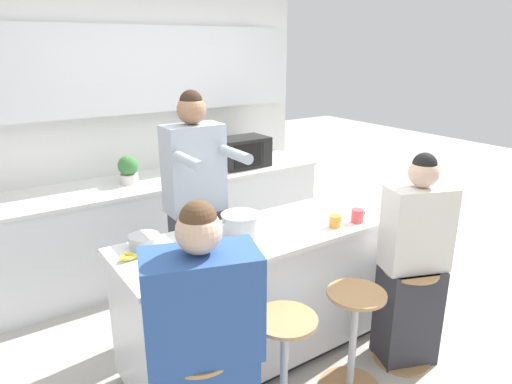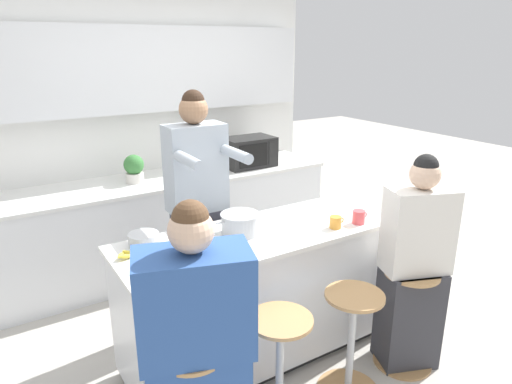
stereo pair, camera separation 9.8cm
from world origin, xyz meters
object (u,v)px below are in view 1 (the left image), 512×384
Objects in this scene: kitchen_island at (262,294)px; bar_stool_center_left at (284,370)px; person_cooking at (196,216)px; potted_plant at (128,169)px; fruit_bowl at (144,241)px; bar_stool_rightmost at (406,314)px; coffee_cup_near at (335,221)px; person_seated_near at (412,271)px; cooking_pot at (241,224)px; microwave at (243,152)px; bar_stool_center_right at (353,341)px; banana_bunch at (128,257)px; person_wrapped_blanket at (204,354)px; coffee_cup_far at (357,216)px.

bar_stool_center_left is (-0.25, -0.57, -0.11)m from kitchen_island.
person_cooking is 1.04m from potted_plant.
fruit_bowl is 0.73× the size of potted_plant.
fruit_bowl is 1.43m from potted_plant.
coffee_cup_near reaches higher than bar_stool_rightmost.
person_seated_near is at bearing -63.44° from potted_plant.
person_cooking is at bearing 107.75° from kitchen_island.
cooking_pot is at bearing 158.61° from kitchen_island.
microwave reaches higher than coffee_cup_near.
kitchen_island is 0.53m from cooking_pot.
bar_stool_center_right is 0.47× the size of person_seated_near.
bar_stool_rightmost is at bearing -36.32° from cooking_pot.
bar_stool_rightmost is 2.74× the size of potted_plant.
banana_bunch is (-0.66, -0.47, 0.05)m from person_cooking.
cooking_pot is 0.71m from banana_bunch.
coffee_cup_near is at bearing 151.85° from person_seated_near.
cooking_pot is at bearing 64.24° from person_wrapped_blanket.
person_seated_near is (0.77, -0.58, 0.19)m from kitchen_island.
person_wrapped_blanket is 1.44m from coffee_cup_far.
person_seated_near is 4.30× the size of cooking_pot.
person_cooking is 5.28× the size of cooking_pot.
bar_stool_center_left is at bearing -151.45° from coffee_cup_near.
person_wrapped_blanket reaches higher than bar_stool_rightmost.
kitchen_island is at bearing 56.46° from person_wrapped_blanket.
person_seated_near is (0.95, -1.14, -0.23)m from person_cooking.
cooking_pot is 0.59m from fruit_bowl.
person_cooking is (0.07, 1.13, 0.53)m from bar_stool_center_left.
person_wrapped_blanket is 2.65m from microwave.
bar_stool_center_right is 1.37× the size of microwave.
person_cooking is at bearing 35.35° from banana_bunch.
potted_plant is at bearing 115.87° from bar_stool_rightmost.
kitchen_island is 0.87m from fruit_bowl.
person_wrapped_blanket is at bearing -101.15° from potted_plant.
coffee_cup_near is at bearing -67.05° from potted_plant.
banana_bunch reaches higher than bar_stool_center_left.
coffee_cup_far is 1.76m from microwave.
potted_plant is at bearing 177.32° from microwave.
bar_stool_center_left is 1.37× the size of microwave.
person_seated_near reaches higher than bar_stool_center_right.
person_cooking is 0.63m from fruit_bowl.
person_cooking is at bearing 110.26° from bar_stool_center_right.
bar_stool_center_right is at bearing -134.70° from coffee_cup_far.
coffee_cup_near is 0.22× the size of microwave.
coffee_cup_near is (0.57, -0.24, -0.03)m from cooking_pot.
person_wrapped_blanket is 0.73m from banana_bunch.
potted_plant is (-0.06, 2.15, 0.66)m from bar_stool_center_left.
person_cooking is 16.24× the size of coffee_cup_near.
person_seated_near is (1.02, -0.01, 0.30)m from bar_stool_center_left.
coffee_cup_far is (0.88, 0.36, 0.60)m from bar_stool_center_left.
potted_plant is (-0.56, 2.18, 0.66)m from bar_stool_center_right.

